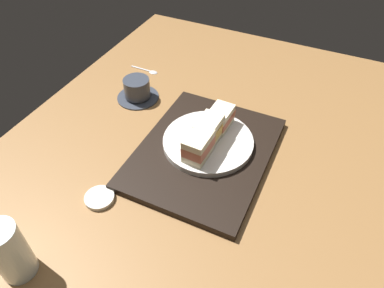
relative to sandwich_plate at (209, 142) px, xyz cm
name	(u,v)px	position (x,y,z in cm)	size (l,w,h in cm)	color
ground_plane	(194,175)	(-8.10, 0.23, -4.02)	(140.00, 100.00, 3.00)	brown
serving_tray	(205,153)	(-2.35, -0.04, -1.62)	(38.74, 30.25, 1.80)	black
sandwich_plate	(209,142)	(0.00, 0.00, 0.00)	(22.11, 22.11, 1.43)	silver
sandwich_near	(198,146)	(-5.89, 0.35, 3.73)	(7.70, 5.37, 6.03)	beige
sandwich_middle	(209,130)	(0.00, 0.00, 3.77)	(7.79, 5.67, 6.11)	beige
sandwich_far	(220,118)	(5.89, -0.35, 3.24)	(7.82, 5.47, 5.04)	#EFE5C1
coffee_cup	(137,90)	(10.90, 27.09, 0.30)	(12.06, 12.06, 6.26)	#333842
drinking_glass	(9,252)	(-43.96, 18.97, 3.91)	(6.32, 6.32, 12.85)	silver
small_sauce_dish	(100,198)	(-24.39, 15.33, -2.02)	(6.48, 6.48, 1.00)	beige
teaspoon	(150,71)	(24.29, 30.95, -2.16)	(2.06, 9.63, 0.80)	silver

